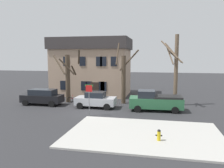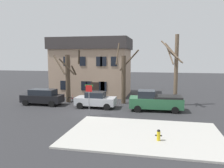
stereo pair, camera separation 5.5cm
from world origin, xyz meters
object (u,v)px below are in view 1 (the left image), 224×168
Objects in this scene: building_main at (92,66)px; bicycle_leaning at (74,100)px; fire_hydrant at (159,135)px; pickup_truck_green at (155,101)px; car_silver_sedan at (96,100)px; car_black_wagon at (42,97)px; street_sign_pole at (89,94)px; tree_bare_near at (68,76)px; tree_bare_far at (175,68)px; tree_bare_mid at (124,76)px.

building_main reaches higher than bicycle_leaning.
pickup_truck_green is at bearing 92.50° from fire_hydrant.
pickup_truck_green reaches higher than car_silver_sedan.
street_sign_pole is at bearing -28.11° from car_black_wagon.
car_black_wagon is at bearing -136.24° from tree_bare_near.
bicycle_leaning is (3.16, 1.64, -0.55)m from car_black_wagon.
tree_bare_far is at bearing -26.49° from building_main.
car_black_wagon is at bearing -152.64° from bicycle_leaning.
bicycle_leaning is at bearing 132.79° from fire_hydrant.
tree_bare_mid is 4.49m from car_silver_sedan.
car_black_wagon is (-2.23, -2.14, -2.22)m from tree_bare_near.
building_main is 6.37× the size of bicycle_leaning.
tree_bare_mid is (6.56, 0.64, -0.02)m from tree_bare_near.
street_sign_pole is at bearing -141.88° from tree_bare_far.
tree_bare_near is at bearing 134.07° from fire_hydrant.
tree_bare_far is 1.84× the size of car_silver_sedan.
pickup_truck_green is (9.16, -8.47, -3.08)m from building_main.
car_black_wagon is 1.60× the size of street_sign_pole.
tree_bare_mid is 2.43× the size of street_sign_pole.
fire_hydrant is at bearing -70.77° from tree_bare_mid.
tree_bare_near is 2.18× the size of street_sign_pole.
tree_bare_far is at bearing 54.92° from pickup_truck_green.
building_main is at bearing 137.27° from pickup_truck_green.
tree_bare_far is at bearing 5.20° from bicycle_leaning.
car_silver_sedan reaches higher than bicycle_leaning.
building_main is at bearing 80.09° from tree_bare_near.
car_black_wagon is 15.58m from fire_hydrant.
car_silver_sedan is at bearing -131.04° from tree_bare_mid.
fire_hydrant is (6.59, -8.67, -0.36)m from car_silver_sedan.
tree_bare_mid is at bearing 70.84° from street_sign_pole.
fire_hydrant is (9.54, -17.06, -3.57)m from building_main.
building_main is 12.39m from street_sign_pole.
tree_bare_near is 15.48m from fire_hydrant.
tree_bare_far is at bearing 38.12° from street_sign_pole.
tree_bare_near is (-1.07, -6.11, -0.92)m from building_main.
tree_bare_mid is 5.20m from pickup_truck_green.
tree_bare_near reaches higher than fire_hydrant.
tree_bare_mid is 9.70× the size of fire_hydrant.
car_silver_sedan is 10.90m from fire_hydrant.
tree_bare_far is at bearing 18.83° from car_silver_sedan.
tree_bare_near is at bearing 167.02° from pickup_truck_green.
tree_bare_far is 10.82× the size of fire_hydrant.
tree_bare_near is at bearing 43.76° from car_black_wagon.
tree_bare_near reaches higher than street_sign_pole.
building_main reaches higher than tree_bare_mid.
fire_hydrant is at bearing -40.32° from street_sign_pole.
building_main is at bearing 119.21° from fire_hydrant.
tree_bare_far is 2.71× the size of street_sign_pole.
tree_bare_far is 12.17m from fire_hydrant.
tree_bare_far is 4.55× the size of bicycle_leaning.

